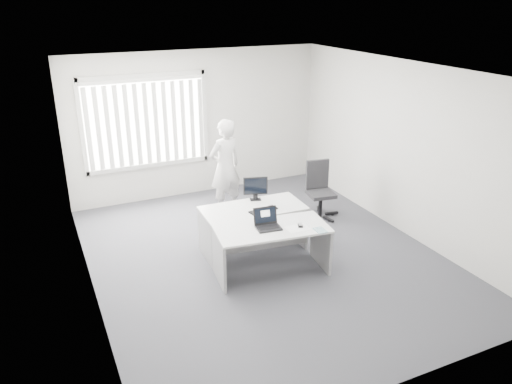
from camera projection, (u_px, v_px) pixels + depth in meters
name	position (u px, v px, depth m)	size (l,w,h in m)	color
ground	(264.00, 256.00, 7.64)	(6.00, 6.00, 0.00)	#424349
wall_back	(197.00, 124.00, 9.65)	(5.00, 0.02, 2.80)	beige
wall_front	(406.00, 267.00, 4.60)	(5.00, 0.02, 2.80)	beige
wall_left	(82.00, 198.00, 6.15)	(0.02, 6.00, 2.80)	beige
wall_right	(403.00, 149.00, 8.10)	(0.02, 6.00, 2.80)	beige
ceiling	(265.00, 70.00, 6.60)	(5.00, 6.00, 0.02)	white
window	(146.00, 122.00, 9.17)	(2.32, 0.06, 1.76)	beige
blinds	(147.00, 124.00, 9.13)	(2.20, 0.10, 1.50)	white
desk_near	(272.00, 240.00, 7.01)	(1.66, 0.93, 0.72)	silver
desk_far	(253.00, 219.00, 7.67)	(1.60, 0.79, 0.72)	silver
office_chair	(319.00, 199.00, 8.93)	(0.66, 0.66, 1.01)	black
person	(225.00, 167.00, 8.88)	(0.64, 0.42, 1.74)	silver
laptop	(269.00, 220.00, 6.86)	(0.34, 0.30, 0.26)	black
paper_sheet	(297.00, 228.00, 6.92)	(0.32, 0.22, 0.00)	white
mouse	(300.00, 225.00, 6.97)	(0.06, 0.10, 0.04)	#B4B4B7
booklet	(320.00, 230.00, 6.85)	(0.14, 0.20, 0.01)	silver
keyboard	(263.00, 210.00, 7.47)	(0.45, 0.15, 0.02)	black
monitor	(255.00, 189.00, 7.81)	(0.38, 0.11, 0.38)	black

